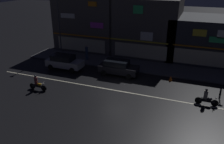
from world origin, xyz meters
TOP-DOWN VIEW (x-y plane):
  - ground_plane at (0.00, 0.00)m, footprint 140.00×140.00m
  - lane_divider_stripe at (0.00, 0.00)m, footprint 26.67×0.16m
  - sidewalk_far at (0.00, 7.01)m, footprint 28.08×3.94m
  - storefront_left_block at (0.00, 12.77)m, footprint 8.44×7.73m
  - storefront_center_block at (8.42, 12.66)m, footprint 10.49×7.51m
  - storefront_right_block at (-8.42, 12.97)m, footprint 8.99×8.13m
  - streetlamp_west at (-10.90, 7.57)m, footprint 0.44×1.64m
  - pedestrian_on_sidewalk at (-6.45, 6.76)m, footprint 0.35×0.35m
  - parked_car_near_kerb at (-7.60, 3.21)m, footprint 4.30×1.98m
  - parked_car_trailing at (-1.10, 3.75)m, footprint 4.30×1.98m
  - motorcycle_lead at (8.06, 0.24)m, footprint 1.90×0.60m
  - motorcycle_following at (-7.11, -2.51)m, footprint 1.90×0.60m
  - traffic_cone at (4.60, 4.12)m, footprint 0.36×0.36m

SIDE VIEW (x-z plane):
  - ground_plane at x=0.00m, z-range 0.00..0.00m
  - lane_divider_stripe at x=0.00m, z-range 0.00..0.01m
  - sidewalk_far at x=0.00m, z-range 0.00..0.14m
  - traffic_cone at x=4.60m, z-range 0.00..0.55m
  - motorcycle_lead at x=8.06m, z-range -0.13..1.39m
  - motorcycle_following at x=-7.11m, z-range -0.13..1.39m
  - parked_car_near_kerb at x=-7.60m, z-range 0.03..1.70m
  - parked_car_trailing at x=-1.10m, z-range 0.03..1.70m
  - pedestrian_on_sidewalk at x=-6.45m, z-range 0.08..1.95m
  - storefront_center_block at x=8.42m, z-range 0.00..5.43m
  - storefront_left_block at x=0.00m, z-range 0.00..7.59m
  - storefront_right_block at x=-8.42m, z-range 0.00..8.80m
  - streetlamp_west at x=-10.90m, z-range 0.80..8.71m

